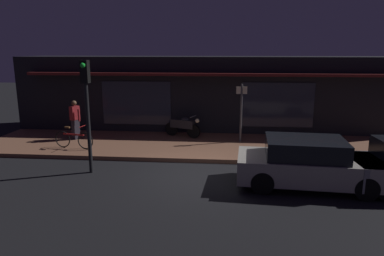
{
  "coord_description": "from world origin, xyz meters",
  "views": [
    {
      "loc": [
        0.8,
        -10.74,
        3.9
      ],
      "look_at": [
        -0.39,
        2.4,
        0.95
      ],
      "focal_mm": 32.72,
      "sensor_mm": 36.0,
      "label": 1
    }
  ],
  "objects_px": {
    "bicycle_parked": "(74,139)",
    "parked_car_near": "(308,163)",
    "person_photographer": "(75,119)",
    "sign_post": "(241,109)",
    "motorcycle": "(183,126)",
    "traffic_light_pole": "(86,97)"
  },
  "relations": [
    {
      "from": "bicycle_parked",
      "to": "parked_car_near",
      "type": "distance_m",
      "value": 8.7
    },
    {
      "from": "person_photographer",
      "to": "parked_car_near",
      "type": "bearing_deg",
      "value": -25.65
    },
    {
      "from": "bicycle_parked",
      "to": "sign_post",
      "type": "xyz_separation_m",
      "value": [
        6.51,
        1.63,
        1.0
      ]
    },
    {
      "from": "motorcycle",
      "to": "person_photographer",
      "type": "relative_size",
      "value": 0.98
    },
    {
      "from": "motorcycle",
      "to": "traffic_light_pole",
      "type": "height_order",
      "value": "traffic_light_pole"
    },
    {
      "from": "person_photographer",
      "to": "sign_post",
      "type": "relative_size",
      "value": 0.7
    },
    {
      "from": "bicycle_parked",
      "to": "sign_post",
      "type": "height_order",
      "value": "sign_post"
    },
    {
      "from": "person_photographer",
      "to": "motorcycle",
      "type": "bearing_deg",
      "value": 10.08
    },
    {
      "from": "motorcycle",
      "to": "person_photographer",
      "type": "distance_m",
      "value": 4.63
    },
    {
      "from": "bicycle_parked",
      "to": "person_photographer",
      "type": "bearing_deg",
      "value": 110.03
    },
    {
      "from": "sign_post",
      "to": "bicycle_parked",
      "type": "bearing_deg",
      "value": -165.91
    },
    {
      "from": "motorcycle",
      "to": "person_photographer",
      "type": "bearing_deg",
      "value": -169.92
    },
    {
      "from": "bicycle_parked",
      "to": "parked_car_near",
      "type": "xyz_separation_m",
      "value": [
        8.24,
        -2.79,
        0.2
      ]
    },
    {
      "from": "sign_post",
      "to": "traffic_light_pole",
      "type": "relative_size",
      "value": 0.67
    },
    {
      "from": "person_photographer",
      "to": "traffic_light_pole",
      "type": "height_order",
      "value": "traffic_light_pole"
    },
    {
      "from": "bicycle_parked",
      "to": "traffic_light_pole",
      "type": "height_order",
      "value": "traffic_light_pole"
    },
    {
      "from": "traffic_light_pole",
      "to": "parked_car_near",
      "type": "distance_m",
      "value": 6.97
    },
    {
      "from": "sign_post",
      "to": "traffic_light_pole",
      "type": "bearing_deg",
      "value": -142.26
    },
    {
      "from": "sign_post",
      "to": "person_photographer",
      "type": "bearing_deg",
      "value": -178.25
    },
    {
      "from": "motorcycle",
      "to": "sign_post",
      "type": "distance_m",
      "value": 2.69
    },
    {
      "from": "bicycle_parked",
      "to": "traffic_light_pole",
      "type": "distance_m",
      "value": 3.34
    },
    {
      "from": "person_photographer",
      "to": "bicycle_parked",
      "type": "bearing_deg",
      "value": -69.97
    }
  ]
}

